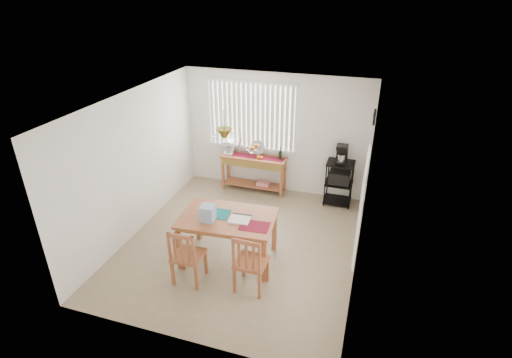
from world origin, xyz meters
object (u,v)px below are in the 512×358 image
(cart_items, at_px, (342,154))
(dining_table, at_px, (228,222))
(sideboard, at_px, (254,165))
(chair_left, at_px, (187,256))
(chair_right, at_px, (250,263))
(wire_cart, at_px, (339,179))

(cart_items, bearing_deg, dining_table, -121.66)
(sideboard, relative_size, chair_left, 1.47)
(sideboard, distance_m, chair_left, 3.21)
(dining_table, height_order, chair_right, chair_right)
(sideboard, height_order, wire_cart, wire_cart)
(wire_cart, height_order, chair_left, chair_left)
(chair_right, bearing_deg, wire_cart, 73.15)
(wire_cart, distance_m, dining_table, 2.87)
(cart_items, relative_size, chair_right, 0.39)
(chair_right, bearing_deg, sideboard, 106.91)
(sideboard, xyz_separation_m, cart_items, (1.86, -0.03, 0.52))
(dining_table, bearing_deg, wire_cart, 58.24)
(dining_table, bearing_deg, sideboard, 98.07)
(chair_left, bearing_deg, dining_table, 62.27)
(wire_cart, height_order, dining_table, wire_cart)
(sideboard, relative_size, dining_table, 0.90)
(chair_left, bearing_deg, sideboard, 89.40)
(sideboard, xyz_separation_m, dining_table, (0.35, -2.48, 0.12))
(wire_cart, relative_size, cart_items, 2.43)
(sideboard, distance_m, wire_cart, 1.86)
(dining_table, bearing_deg, cart_items, 58.34)
(sideboard, bearing_deg, dining_table, -81.93)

